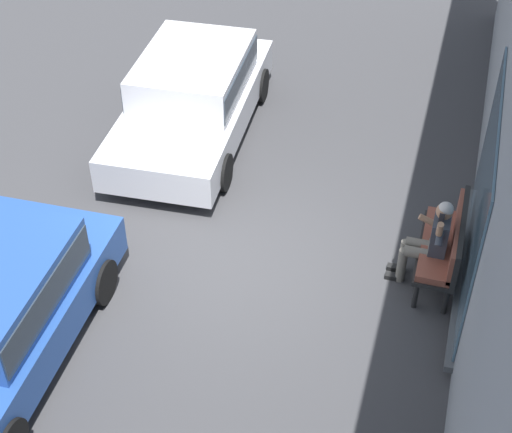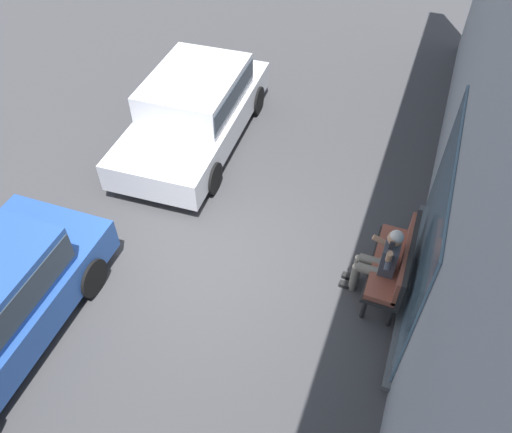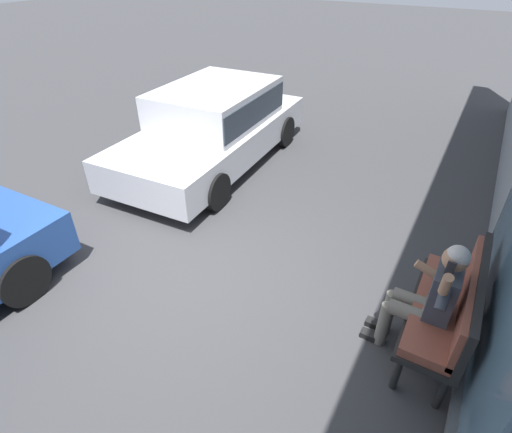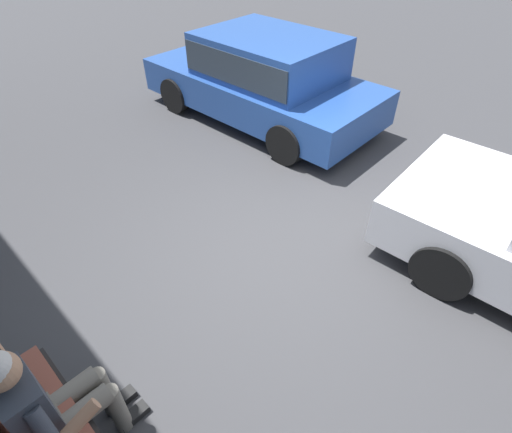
% 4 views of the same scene
% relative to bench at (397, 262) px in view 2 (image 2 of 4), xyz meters
% --- Properties ---
extents(ground_plane, '(60.00, 60.00, 0.00)m').
position_rel_bench_xyz_m(ground_plane, '(0.45, -2.90, -0.61)').
color(ground_plane, '#38383A').
extents(building_facade, '(18.00, 0.51, 5.95)m').
position_rel_bench_xyz_m(building_facade, '(0.45, 0.50, 2.35)').
color(building_facade, gray).
rests_on(building_facade, ground_plane).
extents(bench, '(1.54, 0.55, 1.05)m').
position_rel_bench_xyz_m(bench, '(0.00, 0.00, 0.00)').
color(bench, black).
rests_on(bench, ground_plane).
extents(person_on_phone, '(0.73, 0.74, 1.38)m').
position_rel_bench_xyz_m(person_on_phone, '(0.14, -0.23, 0.12)').
color(person_on_phone, '#6B665B').
rests_on(person_on_phone, ground_plane).
extents(parked_car_near, '(4.47, 2.15, 1.43)m').
position_rel_bench_xyz_m(parked_car_near, '(-2.45, -4.48, 0.16)').
color(parked_car_near, silver).
rests_on(parked_car_near, ground_plane).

